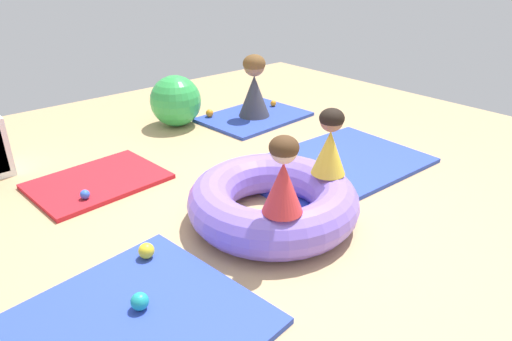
{
  "coord_description": "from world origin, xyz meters",
  "views": [
    {
      "loc": [
        -2.08,
        -2.31,
        1.88
      ],
      "look_at": [
        0.0,
        0.1,
        0.36
      ],
      "focal_mm": 31.97,
      "sensor_mm": 36.0,
      "label": 1
    }
  ],
  "objects_px": {
    "play_ball_teal": "(140,301)",
    "exercise_ball_large": "(176,101)",
    "play_ball_blue": "(85,194)",
    "play_ball_red": "(265,177)",
    "play_ball_orange_second": "(273,103)",
    "child_in_red": "(283,176)",
    "child_in_yellow": "(330,143)",
    "play_ball_yellow": "(146,251)",
    "adult_seated": "(254,87)",
    "inflatable_cushion": "(273,201)",
    "play_ball_orange": "(210,113)",
    "play_ball_pink": "(302,170)"
  },
  "relations": [
    {
      "from": "adult_seated",
      "to": "play_ball_blue",
      "type": "relative_size",
      "value": 9.45
    },
    {
      "from": "play_ball_orange_second",
      "to": "inflatable_cushion",
      "type": "bearing_deg",
      "value": -132.9
    },
    {
      "from": "child_in_red",
      "to": "child_in_yellow",
      "type": "bearing_deg",
      "value": 119.62
    },
    {
      "from": "child_in_yellow",
      "to": "play_ball_blue",
      "type": "relative_size",
      "value": 6.47
    },
    {
      "from": "child_in_yellow",
      "to": "play_ball_orange_second",
      "type": "xyz_separation_m",
      "value": [
        1.5,
        2.23,
        -0.52
      ]
    },
    {
      "from": "inflatable_cushion",
      "to": "exercise_ball_large",
      "type": "xyz_separation_m",
      "value": [
        0.61,
        2.35,
        0.13
      ]
    },
    {
      "from": "play_ball_blue",
      "to": "play_ball_red",
      "type": "bearing_deg",
      "value": -29.05
    },
    {
      "from": "child_in_red",
      "to": "play_ball_yellow",
      "type": "bearing_deg",
      "value": -110.97
    },
    {
      "from": "play_ball_orange",
      "to": "play_ball_pink",
      "type": "height_order",
      "value": "play_ball_orange"
    },
    {
      "from": "play_ball_pink",
      "to": "adult_seated",
      "type": "bearing_deg",
      "value": 63.98
    },
    {
      "from": "inflatable_cushion",
      "to": "play_ball_orange",
      "type": "bearing_deg",
      "value": 65.76
    },
    {
      "from": "play_ball_orange",
      "to": "play_ball_pink",
      "type": "xyz_separation_m",
      "value": [
        -0.3,
        -1.87,
        -0.01
      ]
    },
    {
      "from": "adult_seated",
      "to": "play_ball_orange",
      "type": "distance_m",
      "value": 0.64
    },
    {
      "from": "inflatable_cushion",
      "to": "play_ball_teal",
      "type": "relative_size",
      "value": 12.48
    },
    {
      "from": "play_ball_red",
      "to": "exercise_ball_large",
      "type": "relative_size",
      "value": 0.16
    },
    {
      "from": "play_ball_orange",
      "to": "play_ball_orange_second",
      "type": "bearing_deg",
      "value": -12.48
    },
    {
      "from": "child_in_yellow",
      "to": "play_ball_blue",
      "type": "distance_m",
      "value": 2.04
    },
    {
      "from": "play_ball_yellow",
      "to": "play_ball_orange_second",
      "type": "height_order",
      "value": "play_ball_yellow"
    },
    {
      "from": "inflatable_cushion",
      "to": "play_ball_orange_second",
      "type": "xyz_separation_m",
      "value": [
        1.91,
        2.05,
        -0.09
      ]
    },
    {
      "from": "play_ball_orange",
      "to": "play_ball_yellow",
      "type": "distance_m",
      "value": 2.91
    },
    {
      "from": "child_in_yellow",
      "to": "play_ball_blue",
      "type": "bearing_deg",
      "value": 121.78
    },
    {
      "from": "child_in_red",
      "to": "play_ball_pink",
      "type": "distance_m",
      "value": 1.33
    },
    {
      "from": "child_in_yellow",
      "to": "play_ball_blue",
      "type": "height_order",
      "value": "child_in_yellow"
    },
    {
      "from": "play_ball_blue",
      "to": "play_ball_orange_second",
      "type": "bearing_deg",
      "value": 16.13
    },
    {
      "from": "exercise_ball_large",
      "to": "play_ball_red",
      "type": "bearing_deg",
      "value": -98.02
    },
    {
      "from": "adult_seated",
      "to": "play_ball_orange_second",
      "type": "bearing_deg",
      "value": 127.64
    },
    {
      "from": "play_ball_orange_second",
      "to": "child_in_red",
      "type": "bearing_deg",
      "value": -131.88
    },
    {
      "from": "inflatable_cushion",
      "to": "play_ball_teal",
      "type": "height_order",
      "value": "inflatable_cushion"
    },
    {
      "from": "inflatable_cushion",
      "to": "exercise_ball_large",
      "type": "height_order",
      "value": "exercise_ball_large"
    },
    {
      "from": "child_in_yellow",
      "to": "exercise_ball_large",
      "type": "xyz_separation_m",
      "value": [
        0.2,
        2.53,
        -0.29
      ]
    },
    {
      "from": "play_ball_teal",
      "to": "exercise_ball_large",
      "type": "xyz_separation_m",
      "value": [
        1.88,
        2.61,
        0.21
      ]
    },
    {
      "from": "inflatable_cushion",
      "to": "child_in_yellow",
      "type": "relative_size",
      "value": 2.52
    },
    {
      "from": "play_ball_teal",
      "to": "adult_seated",
      "type": "bearing_deg",
      "value": 38.6
    },
    {
      "from": "child_in_yellow",
      "to": "inflatable_cushion",
      "type": "bearing_deg",
      "value": 143.37
    },
    {
      "from": "play_ball_pink",
      "to": "inflatable_cushion",
      "type": "bearing_deg",
      "value": -151.91
    },
    {
      "from": "play_ball_blue",
      "to": "play_ball_teal",
      "type": "relative_size",
      "value": 0.77
    },
    {
      "from": "play_ball_pink",
      "to": "play_ball_red",
      "type": "bearing_deg",
      "value": 165.42
    },
    {
      "from": "play_ball_yellow",
      "to": "exercise_ball_large",
      "type": "distance_m",
      "value": 2.73
    },
    {
      "from": "play_ball_red",
      "to": "exercise_ball_large",
      "type": "height_order",
      "value": "exercise_ball_large"
    },
    {
      "from": "play_ball_red",
      "to": "play_ball_orange_second",
      "type": "distance_m",
      "value": 2.22
    },
    {
      "from": "child_in_red",
      "to": "play_ball_blue",
      "type": "height_order",
      "value": "child_in_red"
    },
    {
      "from": "play_ball_blue",
      "to": "exercise_ball_large",
      "type": "bearing_deg",
      "value": 35.44
    },
    {
      "from": "play_ball_teal",
      "to": "play_ball_orange_second",
      "type": "distance_m",
      "value": 3.93
    },
    {
      "from": "inflatable_cushion",
      "to": "play_ball_teal",
      "type": "xyz_separation_m",
      "value": [
        -1.27,
        -0.26,
        -0.08
      ]
    },
    {
      "from": "play_ball_yellow",
      "to": "play_ball_teal",
      "type": "bearing_deg",
      "value": -122.98
    },
    {
      "from": "child_in_red",
      "to": "play_ball_teal",
      "type": "xyz_separation_m",
      "value": [
        -1.01,
        0.11,
        -0.51
      ]
    },
    {
      "from": "child_in_yellow",
      "to": "play_ball_pink",
      "type": "bearing_deg",
      "value": 48.13
    },
    {
      "from": "child_in_yellow",
      "to": "play_ball_orange",
      "type": "height_order",
      "value": "child_in_yellow"
    },
    {
      "from": "child_in_yellow",
      "to": "adult_seated",
      "type": "height_order",
      "value": "child_in_yellow"
    },
    {
      "from": "play_ball_yellow",
      "to": "play_ball_orange_second",
      "type": "distance_m",
      "value": 3.47
    }
  ]
}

